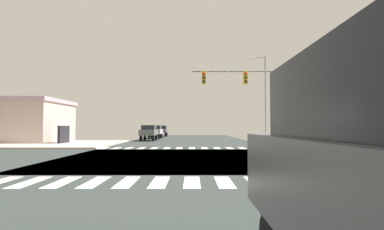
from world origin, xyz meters
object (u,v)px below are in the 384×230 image
(sedan_crossing_1, at_px, (161,130))
(sedan_queued_2, at_px, (154,131))
(traffic_signal_mast, at_px, (250,87))
(street_lamp, at_px, (262,92))
(sedan_middle_5, at_px, (148,131))
(bank_building, at_px, (1,121))

(sedan_crossing_1, distance_m, sedan_queued_2, 9.41)
(traffic_signal_mast, distance_m, street_lamp, 8.83)
(sedan_crossing_1, relative_size, sedan_middle_5, 1.00)
(sedan_queued_2, xyz_separation_m, sedan_middle_5, (0.00, -6.40, 0.00))
(street_lamp, bearing_deg, bank_building, -178.35)
(bank_building, relative_size, sedan_queued_2, 3.33)
(bank_building, xyz_separation_m, sedan_middle_5, (14.87, 4.76, -1.18))
(traffic_signal_mast, height_order, sedan_middle_5, traffic_signal_mast)
(sedan_middle_5, bearing_deg, bank_building, 17.74)
(sedan_queued_2, height_order, sedan_middle_5, same)
(street_lamp, relative_size, bank_building, 0.66)
(traffic_signal_mast, distance_m, sedan_crossing_1, 30.04)
(sedan_queued_2, distance_m, sedan_middle_5, 6.40)
(street_lamp, distance_m, sedan_crossing_1, 24.10)
(sedan_crossing_1, xyz_separation_m, sedan_middle_5, (0.00, -15.81, 0.00))
(traffic_signal_mast, relative_size, sedan_middle_5, 1.86)
(bank_building, relative_size, sedan_middle_5, 3.33)
(traffic_signal_mast, distance_m, sedan_middle_5, 16.30)
(bank_building, bearing_deg, street_lamp, 1.65)
(traffic_signal_mast, relative_size, street_lamp, 0.85)
(traffic_signal_mast, xyz_separation_m, sedan_queued_2, (-10.07, 18.64, -3.84))
(street_lamp, bearing_deg, sedan_middle_5, 163.19)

